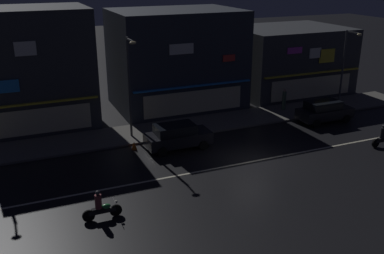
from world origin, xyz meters
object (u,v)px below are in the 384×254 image
at_px(parked_car_trailing, 177,136).
at_px(traffic_cone, 134,145).
at_px(streetlamp_mid, 130,80).
at_px(pedestrian_on_sidewalk, 284,100).
at_px(motorcycle_following, 383,137).
at_px(streetlamp_east, 346,62).
at_px(parked_car_near_kerb, 324,111).
at_px(motorcycle_opposite_lane, 101,207).

bearing_deg(parked_car_trailing, traffic_cone, 160.73).
distance_m(streetlamp_mid, pedestrian_on_sidewalk, 13.74).
bearing_deg(traffic_cone, motorcycle_following, -21.11).
relative_size(pedestrian_on_sidewalk, parked_car_trailing, 0.40).
bearing_deg(parked_car_trailing, streetlamp_east, 10.51).
relative_size(streetlamp_east, parked_car_trailing, 1.47).
height_order(pedestrian_on_sidewalk, traffic_cone, pedestrian_on_sidewalk).
height_order(streetlamp_mid, pedestrian_on_sidewalk, streetlamp_mid).
xyz_separation_m(streetlamp_east, traffic_cone, (-18.80, -2.05, -3.65)).
height_order(parked_car_near_kerb, motorcycle_opposite_lane, parked_car_near_kerb).
xyz_separation_m(pedestrian_on_sidewalk, parked_car_trailing, (-11.04, -4.02, -0.08)).
relative_size(pedestrian_on_sidewalk, traffic_cone, 3.14).
bearing_deg(motorcycle_opposite_lane, traffic_cone, -116.65).
bearing_deg(traffic_cone, streetlamp_mid, 77.31).
xyz_separation_m(streetlamp_mid, streetlamp_east, (18.37, 0.14, -0.28)).
bearing_deg(parked_car_near_kerb, streetlamp_mid, -9.02).
relative_size(streetlamp_east, traffic_cone, 11.51).
distance_m(streetlamp_mid, traffic_cone, 4.40).
relative_size(pedestrian_on_sidewalk, motorcycle_following, 0.91).
xyz_separation_m(streetlamp_mid, pedestrian_on_sidewalk, (13.29, 1.17, -3.26)).
distance_m(streetlamp_mid, streetlamp_east, 18.37).
distance_m(streetlamp_east, motorcycle_opposite_lane, 24.78).
bearing_deg(motorcycle_following, streetlamp_east, -118.48).
distance_m(streetlamp_east, parked_car_trailing, 16.67).
height_order(streetlamp_mid, streetlamp_east, streetlamp_mid).
relative_size(streetlamp_mid, traffic_cone, 12.50).
xyz_separation_m(parked_car_trailing, traffic_cone, (-2.69, 0.94, -0.59)).
relative_size(parked_car_trailing, motorcycle_following, 2.26).
relative_size(streetlamp_mid, pedestrian_on_sidewalk, 3.98).
bearing_deg(motorcycle_opposite_lane, parked_car_near_kerb, -159.20).
bearing_deg(parked_car_near_kerb, pedestrian_on_sidewalk, -69.55).
xyz_separation_m(parked_car_near_kerb, parked_car_trailing, (-12.34, -0.54, 0.00)).
distance_m(parked_car_near_kerb, traffic_cone, 15.04).
bearing_deg(streetlamp_mid, parked_car_near_kerb, -9.02).
relative_size(streetlamp_mid, parked_car_trailing, 1.60).
bearing_deg(parked_car_near_kerb, motorcycle_opposite_lane, 20.91).
bearing_deg(motorcycle_opposite_lane, parked_car_trailing, -134.34).
distance_m(streetlamp_east, motorcycle_following, 9.29).
height_order(streetlamp_east, pedestrian_on_sidewalk, streetlamp_east).
bearing_deg(traffic_cone, parked_car_near_kerb, -1.54).
height_order(streetlamp_east, traffic_cone, streetlamp_east).
distance_m(parked_car_trailing, motorcycle_following, 13.70).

